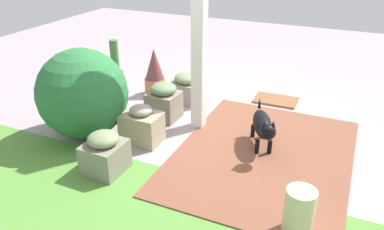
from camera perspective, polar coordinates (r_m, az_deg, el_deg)
ground_plane at (r=4.70m, az=3.17°, el=-2.06°), size 12.00×12.00×0.00m
brick_path at (r=4.23m, az=10.60°, el=-5.85°), size 1.80×2.40×0.02m
porch_pillar at (r=4.32m, az=1.11°, el=13.35°), size 0.15×0.15×2.52m
stone_planter_nearest at (r=5.36m, az=-0.82°, el=4.00°), size 0.48×0.40×0.42m
stone_planter_near at (r=4.87m, az=-4.23°, el=2.05°), size 0.39×0.37×0.48m
stone_planter_mid at (r=4.37m, az=-7.50°, el=-1.55°), size 0.44×0.33×0.45m
stone_planter_far at (r=3.91m, az=-12.90°, el=-5.57°), size 0.37×0.40×0.44m
round_shrub at (r=4.53m, az=-16.02°, el=3.08°), size 1.04×1.04×1.04m
terracotta_pot_spiky at (r=5.59m, az=-5.61°, el=6.28°), size 0.31×0.31×0.69m
terracotta_pot_tall at (r=5.99m, az=-11.31°, el=6.55°), size 0.23×0.23×0.73m
dog at (r=4.22m, az=10.56°, el=-1.59°), size 0.42×0.70×0.49m
ceramic_urn at (r=3.20m, az=15.68°, el=-13.83°), size 0.24×0.24×0.42m
doormat at (r=5.56m, az=12.39°, el=2.19°), size 0.60×0.40×0.03m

